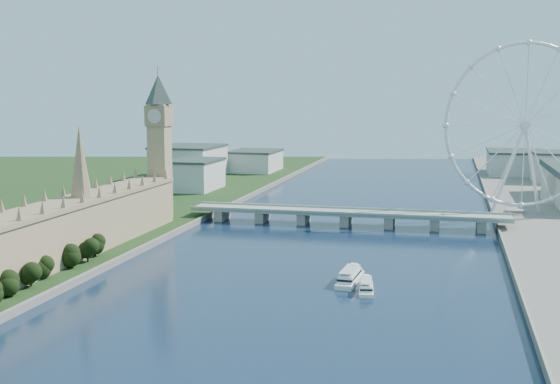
% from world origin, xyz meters
% --- Properties ---
extents(parliament_range, '(24.00, 200.00, 70.00)m').
position_xyz_m(parliament_range, '(-128.00, 170.00, 18.48)').
color(parliament_range, tan).
rests_on(parliament_range, ground).
extents(big_ben, '(20.02, 20.02, 110.00)m').
position_xyz_m(big_ben, '(-128.00, 278.00, 66.57)').
color(big_ben, tan).
rests_on(big_ben, ground).
extents(westminster_bridge, '(220.00, 22.00, 9.50)m').
position_xyz_m(westminster_bridge, '(0.00, 300.00, 6.63)').
color(westminster_bridge, gray).
rests_on(westminster_bridge, ground).
extents(london_eye, '(113.60, 39.12, 124.30)m').
position_xyz_m(london_eye, '(119.98, 355.08, 67.52)').
color(london_eye, silver).
rests_on(london_eye, ground).
extents(city_skyline, '(505.00, 280.00, 32.00)m').
position_xyz_m(city_skyline, '(39.22, 560.08, 16.96)').
color(city_skyline, beige).
rests_on(city_skyline, ground).
extents(tour_boat_near, '(10.77, 33.40, 7.30)m').
position_xyz_m(tour_boat_near, '(23.89, 149.52, 0.00)').
color(tour_boat_near, white).
rests_on(tour_boat_near, ground).
extents(tour_boat_far, '(10.40, 27.68, 5.94)m').
position_xyz_m(tour_boat_far, '(33.23, 136.69, 0.00)').
color(tour_boat_far, white).
rests_on(tour_boat_far, ground).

